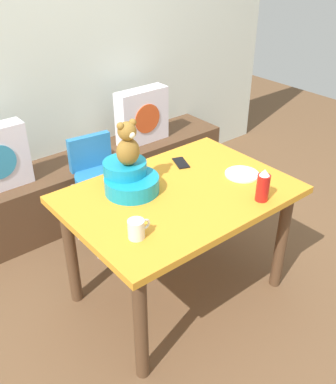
# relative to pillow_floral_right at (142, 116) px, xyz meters

# --- Properties ---
(ground_plane) EXTENTS (8.00, 8.00, 0.00)m
(ground_plane) POSITION_rel_pillow_floral_right_xyz_m (-0.59, -1.17, -0.68)
(ground_plane) COLOR brown
(back_wall) EXTENTS (4.40, 0.10, 2.60)m
(back_wall) POSITION_rel_pillow_floral_right_xyz_m (-0.59, 0.29, 0.62)
(back_wall) COLOR silver
(back_wall) RESTS_ON ground_plane
(window_bench) EXTENTS (2.60, 0.44, 0.46)m
(window_bench) POSITION_rel_pillow_floral_right_xyz_m (-0.59, 0.02, -0.45)
(window_bench) COLOR brown
(window_bench) RESTS_ON ground_plane
(pillow_floral_right) EXTENTS (0.44, 0.15, 0.44)m
(pillow_floral_right) POSITION_rel_pillow_floral_right_xyz_m (0.00, 0.00, 0.00)
(pillow_floral_right) COLOR silver
(pillow_floral_right) RESTS_ON window_bench
(book_stack) EXTENTS (0.20, 0.14, 0.06)m
(book_stack) POSITION_rel_pillow_floral_right_xyz_m (-0.44, 0.02, -0.19)
(book_stack) COLOR #5E6944
(book_stack) RESTS_ON window_bench
(dining_table) EXTENTS (1.24, 0.87, 0.74)m
(dining_table) POSITION_rel_pillow_floral_right_xyz_m (-0.59, -1.17, -0.05)
(dining_table) COLOR orange
(dining_table) RESTS_ON ground_plane
(highchair) EXTENTS (0.35, 0.48, 0.79)m
(highchair) POSITION_rel_pillow_floral_right_xyz_m (-0.67, -0.42, -0.16)
(highchair) COLOR #2672B2
(highchair) RESTS_ON ground_plane
(infant_seat_teal) EXTENTS (0.30, 0.33, 0.16)m
(infant_seat_teal) POSITION_rel_pillow_floral_right_xyz_m (-0.80, -0.98, 0.13)
(infant_seat_teal) COLOR #158CB3
(infant_seat_teal) RESTS_ON dining_table
(teddy_bear) EXTENTS (0.13, 0.12, 0.25)m
(teddy_bear) POSITION_rel_pillow_floral_right_xyz_m (-0.80, -0.98, 0.34)
(teddy_bear) COLOR olive
(teddy_bear) RESTS_ON infant_seat_teal
(ketchup_bottle) EXTENTS (0.07, 0.07, 0.18)m
(ketchup_bottle) POSITION_rel_pillow_floral_right_xyz_m (-0.31, -1.51, 0.15)
(ketchup_bottle) COLOR red
(ketchup_bottle) RESTS_ON dining_table
(coffee_mug) EXTENTS (0.12, 0.08, 0.09)m
(coffee_mug) POSITION_rel_pillow_floral_right_xyz_m (-1.02, -1.36, 0.11)
(coffee_mug) COLOR silver
(coffee_mug) RESTS_ON dining_table
(dinner_plate_near) EXTENTS (0.20, 0.20, 0.01)m
(dinner_plate_near) POSITION_rel_pillow_floral_right_xyz_m (-0.19, -1.25, 0.07)
(dinner_plate_near) COLOR white
(dinner_plate_near) RESTS_ON dining_table
(cell_phone) EXTENTS (0.12, 0.16, 0.01)m
(cell_phone) POSITION_rel_pillow_floral_right_xyz_m (-0.37, -0.92, 0.06)
(cell_phone) COLOR black
(cell_phone) RESTS_ON dining_table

